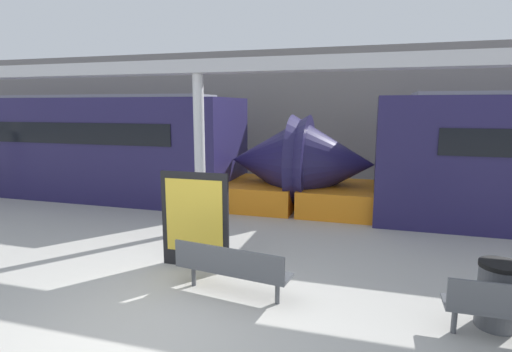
% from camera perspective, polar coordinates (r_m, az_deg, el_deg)
% --- Properties ---
extents(ground_plane, '(60.00, 60.00, 0.00)m').
position_cam_1_polar(ground_plane, '(5.83, -13.66, -19.77)').
color(ground_plane, '#B2AFA8').
extents(station_wall, '(56.00, 0.20, 5.00)m').
position_cam_1_polar(station_wall, '(15.64, 6.74, 8.57)').
color(station_wall, gray).
rests_on(station_wall, ground_plane).
extents(train_right, '(18.45, 2.93, 3.20)m').
position_cam_1_polar(train_right, '(15.58, -28.62, 3.84)').
color(train_right, '#231E4C').
rests_on(train_right, ground_plane).
extents(bench_near, '(1.86, 0.70, 0.81)m').
position_cam_1_polar(bench_near, '(6.17, -3.63, -12.80)').
color(bench_near, '#4C4F54').
rests_on(bench_near, ground_plane).
extents(bench_far, '(1.50, 0.45, 0.81)m').
position_cam_1_polar(bench_far, '(5.91, 32.76, -15.56)').
color(bench_far, '#4C4F54').
rests_on(bench_far, ground_plane).
extents(trash_bin, '(0.52, 0.52, 0.88)m').
position_cam_1_polar(trash_bin, '(6.26, 31.24, -14.30)').
color(trash_bin, '#4C4F54').
rests_on(trash_bin, ground_plane).
extents(poster_board, '(1.27, 0.07, 1.73)m').
position_cam_1_polar(poster_board, '(7.19, -8.74, -6.22)').
color(poster_board, black).
rests_on(poster_board, ground_plane).
extents(support_column_near, '(0.24, 0.24, 3.56)m').
position_cam_1_polar(support_column_near, '(9.15, -8.05, 3.07)').
color(support_column_near, silver).
rests_on(support_column_near, ground_plane).
extents(canopy_beam, '(28.00, 0.60, 0.28)m').
position_cam_1_polar(canopy_beam, '(9.12, -8.36, 15.14)').
color(canopy_beam, '#B7B7BC').
rests_on(canopy_beam, support_column_near).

